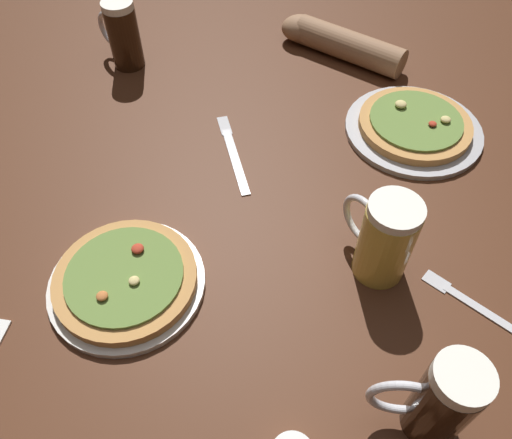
# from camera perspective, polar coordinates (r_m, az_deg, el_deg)

# --- Properties ---
(ground_plane) EXTENTS (2.40, 2.40, 0.03)m
(ground_plane) POSITION_cam_1_polar(r_m,az_deg,el_deg) (0.94, 0.00, -1.33)
(ground_plane) COLOR #4C2816
(pizza_plate_near) EXTENTS (0.26, 0.26, 0.05)m
(pizza_plate_near) POSITION_cam_1_polar(r_m,az_deg,el_deg) (0.87, -14.46, -6.66)
(pizza_plate_near) COLOR silver
(pizza_plate_near) RESTS_ON ground_plane
(pizza_plate_far) EXTENTS (0.29, 0.29, 0.05)m
(pizza_plate_far) POSITION_cam_1_polar(r_m,az_deg,el_deg) (1.15, 17.43, 10.01)
(pizza_plate_far) COLOR #B2B2B7
(pizza_plate_far) RESTS_ON ground_plane
(beer_mug_dark) EXTENTS (0.12, 0.12, 0.16)m
(beer_mug_dark) POSITION_cam_1_polar(r_m,az_deg,el_deg) (0.84, 14.29, -2.06)
(beer_mug_dark) COLOR gold
(beer_mug_dark) RESTS_ON ground_plane
(beer_mug_amber) EXTENTS (0.14, 0.08, 0.17)m
(beer_mug_amber) POSITION_cam_1_polar(r_m,az_deg,el_deg) (0.73, 20.04, -18.65)
(beer_mug_amber) COLOR black
(beer_mug_amber) RESTS_ON ground_plane
(beer_mug_pale) EXTENTS (0.12, 0.09, 0.16)m
(beer_mug_pale) POSITION_cam_1_polar(r_m,az_deg,el_deg) (1.31, -14.85, 19.55)
(beer_mug_pale) COLOR black
(beer_mug_pale) RESTS_ON ground_plane
(fork_left) EXTENTS (0.19, 0.12, 0.01)m
(fork_left) POSITION_cam_1_polar(r_m,az_deg,el_deg) (0.91, 23.96, -9.15)
(fork_left) COLOR silver
(fork_left) RESTS_ON ground_plane
(knife_right) EXTENTS (0.12, 0.23, 0.01)m
(knife_right) POSITION_cam_1_polar(r_m,az_deg,el_deg) (1.06, -2.62, 7.60)
(knife_right) COLOR silver
(knife_right) RESTS_ON ground_plane
(diner_arm) EXTENTS (0.32, 0.18, 0.07)m
(diner_arm) POSITION_cam_1_polar(r_m,az_deg,el_deg) (1.34, 9.02, 19.26)
(diner_arm) COLOR #936B4C
(diner_arm) RESTS_ON ground_plane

